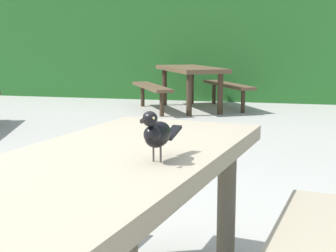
# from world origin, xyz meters

# --- Properties ---
(hedge_wall) EXTENTS (28.00, 1.49, 2.38)m
(hedge_wall) POSITION_xyz_m (0.00, 8.70, 1.19)
(hedge_wall) COLOR #235B23
(hedge_wall) RESTS_ON ground
(picnic_table_foreground) EXTENTS (1.93, 1.96, 0.74)m
(picnic_table_foreground) POSITION_xyz_m (0.38, 0.10, 0.56)
(picnic_table_foreground) COLOR gray
(picnic_table_foreground) RESTS_ON ground
(bird_grackle) EXTENTS (0.10, 0.28, 0.18)m
(bird_grackle) POSITION_xyz_m (0.59, 0.07, 0.84)
(bird_grackle) COLOR black
(bird_grackle) RESTS_ON picnic_table_foreground
(picnic_table_mid_left) EXTENTS (2.31, 2.32, 0.74)m
(picnic_table_mid_left) POSITION_xyz_m (-0.56, 6.71, 0.56)
(picnic_table_mid_left) COLOR brown
(picnic_table_mid_left) RESTS_ON ground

